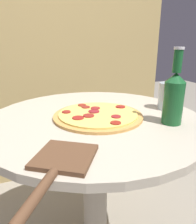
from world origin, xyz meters
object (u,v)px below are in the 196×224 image
(pizza, at_px, (98,115))
(beer_bottle, at_px, (174,96))
(pizza_paddle, at_px, (60,164))
(drinking_glass, at_px, (167,96))

(pizza, height_order, beer_bottle, beer_bottle)
(pizza, xyz_separation_m, pizza_paddle, (-0.21, -0.29, -0.00))
(beer_bottle, xyz_separation_m, drinking_glass, (0.09, 0.15, -0.04))
(pizza, relative_size, beer_bottle, 1.31)
(pizza, distance_m, beer_bottle, 0.28)
(pizza, distance_m, pizza_paddle, 0.36)
(pizza, relative_size, pizza_paddle, 1.17)
(beer_bottle, xyz_separation_m, pizza_paddle, (-0.43, -0.14, -0.09))
(beer_bottle, distance_m, drinking_glass, 0.18)
(pizza, height_order, pizza_paddle, pizza)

